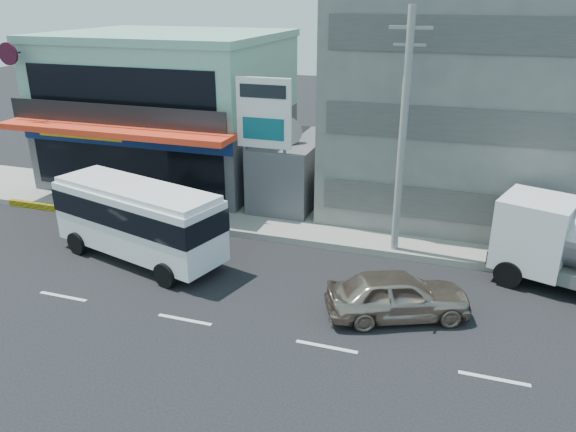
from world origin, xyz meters
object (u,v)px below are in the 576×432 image
(shop_building, at_px, (171,112))
(billboard, at_px, (264,121))
(motorcycle_rider, at_px, (134,229))
(satellite_dish, at_px, (287,142))
(utility_pole_near, at_px, (403,136))
(sedan, at_px, (398,295))
(minibus, at_px, (138,216))
(concrete_building, at_px, (511,69))

(shop_building, relative_size, billboard, 1.80)
(billboard, bearing_deg, motorcycle_rider, -137.10)
(shop_building, distance_m, satellite_dish, 8.54)
(utility_pole_near, distance_m, motorcycle_rider, 12.19)
(sedan, bearing_deg, shop_building, 29.15)
(utility_pole_near, distance_m, minibus, 11.12)
(motorcycle_rider, bearing_deg, concrete_building, 33.70)
(satellite_dish, distance_m, sedan, 11.22)
(satellite_dish, bearing_deg, concrete_building, 21.80)
(minibus, xyz_separation_m, motorcycle_rider, (-1.10, 1.22, -1.20))
(concrete_building, xyz_separation_m, utility_pole_near, (-4.00, -7.60, -1.85))
(minibus, bearing_deg, sedan, -6.28)
(utility_pole_near, height_order, sedan, utility_pole_near)
(concrete_building, height_order, motorcycle_rider, concrete_building)
(shop_building, bearing_deg, sedan, -37.61)
(concrete_building, distance_m, motorcycle_rider, 19.19)
(utility_pole_near, bearing_deg, minibus, -159.75)
(utility_pole_near, bearing_deg, billboard, 164.52)
(sedan, bearing_deg, motorcycle_rider, 55.31)
(utility_pole_near, xyz_separation_m, minibus, (-9.98, -3.68, -3.24))
(satellite_dish, relative_size, billboard, 0.22)
(minibus, bearing_deg, motorcycle_rider, 132.07)
(minibus, bearing_deg, billboard, 57.59)
(concrete_building, xyz_separation_m, minibus, (-13.98, -11.28, -5.09))
(concrete_building, bearing_deg, utility_pole_near, -117.76)
(concrete_building, relative_size, utility_pole_near, 1.60)
(shop_building, distance_m, utility_pole_near, 15.50)
(satellite_dish, height_order, motorcycle_rider, satellite_dish)
(billboard, xyz_separation_m, motorcycle_rider, (-4.58, -4.26, -4.22))
(concrete_building, relative_size, minibus, 1.99)
(shop_building, xyz_separation_m, billboard, (7.50, -4.75, 0.93))
(concrete_building, height_order, billboard, concrete_building)
(sedan, bearing_deg, billboard, 24.41)
(satellite_dish, height_order, utility_pole_near, utility_pole_near)
(billboard, distance_m, minibus, 7.16)
(shop_building, relative_size, motorcycle_rider, 5.76)
(motorcycle_rider, bearing_deg, utility_pole_near, 12.51)
(shop_building, xyz_separation_m, motorcycle_rider, (2.92, -9.01, -3.29))
(satellite_dish, xyz_separation_m, sedan, (6.82, -8.47, -2.74))
(billboard, height_order, motorcycle_rider, billboard)
(utility_pole_near, bearing_deg, satellite_dish, 149.04)
(concrete_building, bearing_deg, minibus, -141.09)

